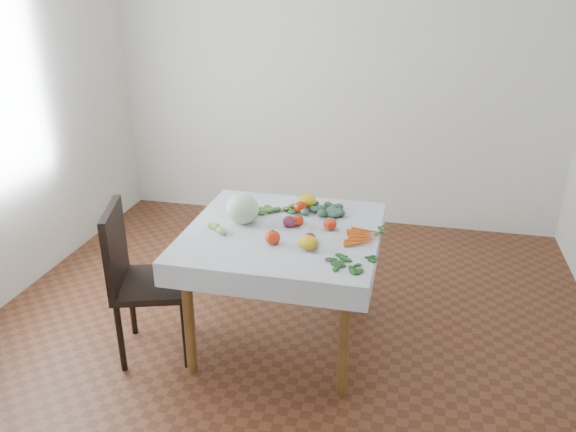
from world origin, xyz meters
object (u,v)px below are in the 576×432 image
table (283,245)px  cabbage (243,209)px  chair (137,272)px  carrot_bunch (364,237)px  heirloom_back (307,201)px

table → cabbage: size_ratio=5.03×
table → chair: size_ratio=1.05×
carrot_bunch → table: bearing=177.8°
chair → table: bearing=22.1°
chair → carrot_bunch: chair is taller
table → carrot_bunch: carrot_bunch is taller
cabbage → chair: bearing=-145.5°
table → carrot_bunch: (0.48, -0.02, 0.12)m
cabbage → carrot_bunch: (0.74, -0.07, -0.08)m
carrot_bunch → cabbage: bearing=175.0°
chair → heirloom_back: 1.15m
heirloom_back → carrot_bunch: heirloom_back is taller
cabbage → heirloom_back: bearing=45.8°
table → chair: 0.87m
cabbage → table: bearing=-10.2°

